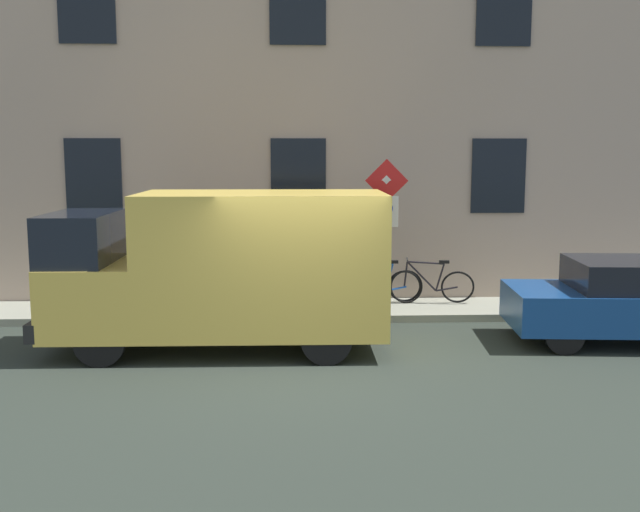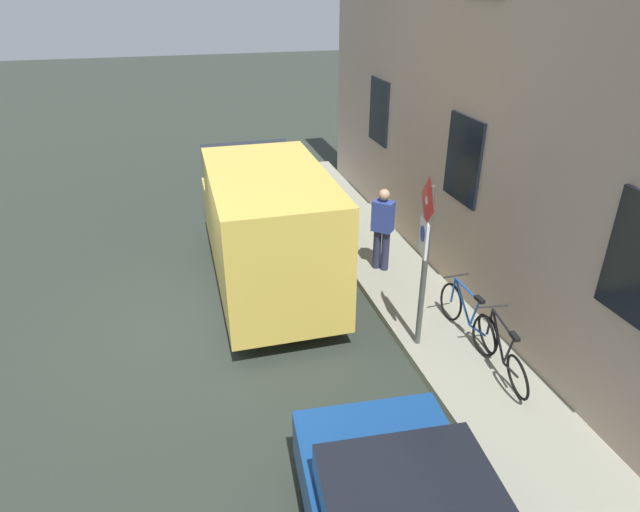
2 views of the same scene
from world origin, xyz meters
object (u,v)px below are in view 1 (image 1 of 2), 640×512
delivery_van (225,267)px  bicycle_black (431,285)px  parked_hatchback (637,299)px  pedestrian (248,262)px  bicycle_blue (380,285)px  sign_post_stacked (386,215)px

delivery_van → bicycle_black: 4.82m
parked_hatchback → bicycle_black: size_ratio=2.41×
parked_hatchback → pedestrian: 6.85m
bicycle_black → bicycle_blue: (-0.00, 1.01, 0.00)m
delivery_van → pedestrian: bearing=-95.3°
parked_hatchback → bicycle_blue: parked_hatchback is taller
parked_hatchback → bicycle_blue: 4.75m
sign_post_stacked → bicycle_black: bearing=-48.6°
delivery_van → parked_hatchback: (0.15, -6.73, -0.60)m
sign_post_stacked → pedestrian: sign_post_stacked is taller
sign_post_stacked → bicycle_blue: size_ratio=1.60×
parked_hatchback → bicycle_black: bearing=-37.8°
delivery_van → bicycle_blue: delivery_van is taller
delivery_van → bicycle_black: size_ratio=3.12×
bicycle_blue → pedestrian: size_ratio=1.00×
sign_post_stacked → parked_hatchback: size_ratio=0.66×
sign_post_stacked → bicycle_blue: 1.73m
sign_post_stacked → delivery_van: (-1.91, 2.80, -0.65)m
delivery_van → parked_hatchback: 6.76m
parked_hatchback → pedestrian: size_ratio=2.40×
bicycle_blue → bicycle_black: bearing=178.0°
parked_hatchback → pedestrian: bearing=-13.6°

